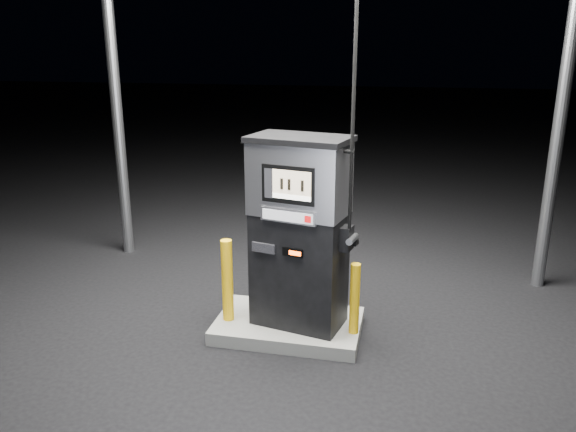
# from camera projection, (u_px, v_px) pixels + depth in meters

# --- Properties ---
(ground) EXTENTS (80.00, 80.00, 0.00)m
(ground) POSITION_uv_depth(u_px,v_px,m) (288.00, 332.00, 6.31)
(ground) COLOR black
(ground) RESTS_ON ground
(pump_island) EXTENTS (1.60, 1.00, 0.15)m
(pump_island) POSITION_uv_depth(u_px,v_px,m) (288.00, 326.00, 6.29)
(pump_island) COLOR slate
(pump_island) RESTS_ON ground
(fuel_dispenser) EXTENTS (1.19, 0.81, 4.28)m
(fuel_dispenser) POSITION_uv_depth(u_px,v_px,m) (300.00, 231.00, 5.92)
(fuel_dispenser) COLOR black
(fuel_dispenser) RESTS_ON pump_island
(bollard_left) EXTENTS (0.16, 0.16, 0.93)m
(bollard_left) POSITION_uv_depth(u_px,v_px,m) (227.00, 280.00, 6.15)
(bollard_left) COLOR yellow
(bollard_left) RESTS_ON pump_island
(bollard_right) EXTENTS (0.13, 0.13, 0.78)m
(bollard_right) POSITION_uv_depth(u_px,v_px,m) (355.00, 299.00, 5.88)
(bollard_right) COLOR yellow
(bollard_right) RESTS_ON pump_island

